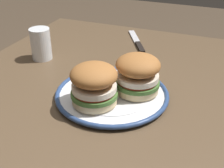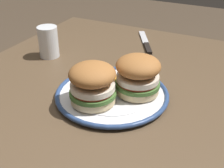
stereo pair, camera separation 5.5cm
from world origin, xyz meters
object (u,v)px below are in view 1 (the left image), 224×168
(sandwich_half_right, at_px, (93,83))
(drinking_glass, at_px, (41,46))
(dining_table, at_px, (98,139))
(sandwich_half_left, at_px, (138,73))
(table_knife, at_px, (137,43))
(dinner_plate, at_px, (112,94))

(sandwich_half_right, relative_size, drinking_glass, 1.55)
(dining_table, xyz_separation_m, sandwich_half_right, (-0.01, 0.00, 0.18))
(sandwich_half_left, xyz_separation_m, table_knife, (0.36, 0.11, -0.07))
(dining_table, bearing_deg, sandwich_half_left, -45.64)
(dinner_plate, distance_m, sandwich_half_right, 0.09)
(dinner_plate, xyz_separation_m, table_knife, (0.38, 0.05, -0.01))
(sandwich_half_left, relative_size, drinking_glass, 1.55)
(dinner_plate, relative_size, sandwich_half_right, 1.85)
(sandwich_half_left, distance_m, table_knife, 0.38)
(drinking_glass, distance_m, table_knife, 0.36)
(sandwich_half_right, height_order, drinking_glass, sandwich_half_right)
(dining_table, distance_m, drinking_glass, 0.37)
(dining_table, bearing_deg, sandwich_half_right, 160.14)
(dining_table, bearing_deg, dinner_plate, -23.83)
(dinner_plate, distance_m, drinking_glass, 0.34)
(sandwich_half_left, bearing_deg, table_knife, 17.29)
(sandwich_half_right, distance_m, table_knife, 0.45)
(dinner_plate, height_order, sandwich_half_right, sandwich_half_right)
(sandwich_half_left, xyz_separation_m, sandwich_half_right, (-0.09, 0.08, 0.00))
(sandwich_half_left, bearing_deg, dining_table, 134.36)
(sandwich_half_right, bearing_deg, dining_table, -19.86)
(sandwich_half_left, distance_m, sandwich_half_right, 0.12)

